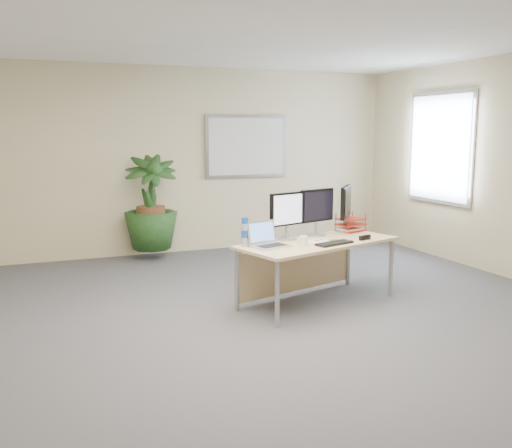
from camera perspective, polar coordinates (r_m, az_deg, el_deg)
name	(u,v)px	position (r m, az deg, el deg)	size (l,w,h in m)	color
floor	(282,344)	(4.94, 2.61, -11.93)	(8.00, 8.00, 0.00)	#4B4C51
back_wall	(168,161)	(8.42, -8.77, 6.23)	(7.00, 0.04, 2.70)	beige
ceiling	(284,11)	(4.69, 2.87, 20.49)	(7.00, 8.00, 0.02)	white
whiteboard	(246,147)	(8.73, -0.99, 7.76)	(1.30, 0.04, 0.95)	#A3A3A8
window	(440,148)	(8.43, 17.92, 7.25)	(0.04, 1.30, 1.55)	#A3A3A8
desk	(311,253)	(6.01, 5.55, -2.88)	(1.86, 1.18, 0.66)	tan
floor_plant	(151,206)	(8.04, -10.49, 1.75)	(0.84, 0.84, 1.50)	#193B15
monitor_left	(287,213)	(5.94, 3.16, 1.13)	(0.44, 0.20, 0.49)	#A2A2A7
monitor_right	(317,209)	(6.20, 6.12, 1.49)	(0.45, 0.21, 0.51)	#A2A2A7
monitor_dark	(346,206)	(6.49, 8.97, 1.84)	(0.33, 0.38, 0.52)	#A2A2A7
laptop	(267,240)	(5.62, 1.11, -1.63)	(0.41, 0.38, 0.24)	silver
keyboard	(334,243)	(5.77, 7.85, -1.92)	(0.42, 0.14, 0.02)	black
coffee_mug	(303,241)	(5.68, 4.76, -1.69)	(0.12, 0.08, 0.10)	white
spiral_notebook	(317,241)	(5.88, 6.10, -1.74)	(0.26, 0.19, 0.01)	white
orange_pen	(319,240)	(5.90, 6.30, -1.61)	(0.01, 0.01, 0.15)	orange
yellow_highlighter	(333,240)	(5.98, 7.68, -1.55)	(0.02, 0.02, 0.13)	yellow
water_bottle	(245,232)	(5.61, -1.10, -0.85)	(0.07, 0.07, 0.29)	#ADBACB
letter_tray	(350,226)	(6.55, 9.43, -0.15)	(0.35, 0.30, 0.14)	#B32816
stapler	(365,238)	(6.06, 10.83, -1.34)	(0.15, 0.04, 0.05)	black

